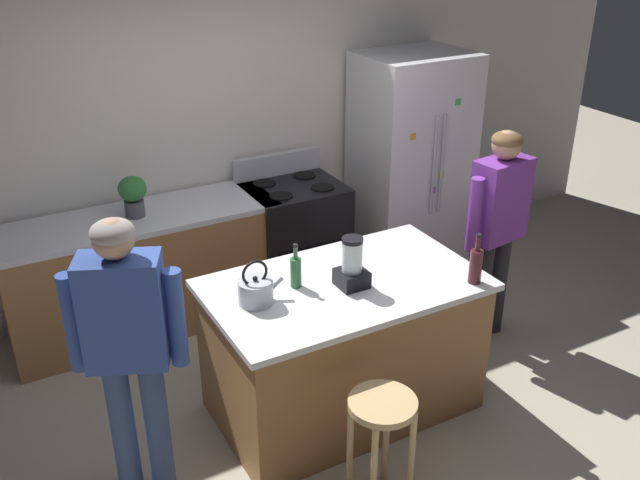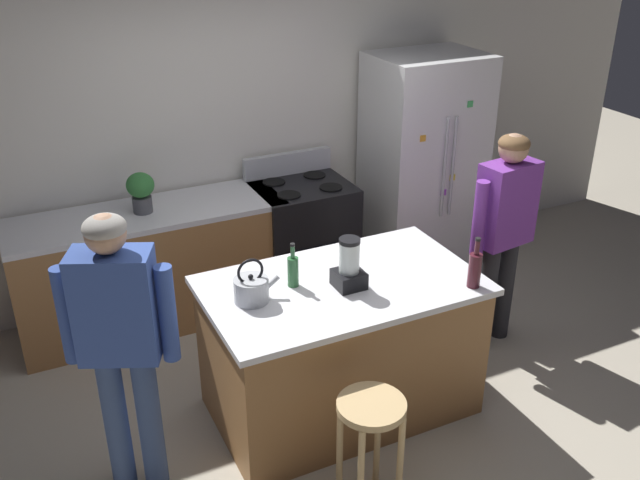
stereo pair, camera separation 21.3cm
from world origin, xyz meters
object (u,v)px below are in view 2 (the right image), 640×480
Objects in this scene: person_by_island_left at (120,333)px; bottle_olive_oil at (293,270)px; bar_stool at (371,426)px; bottle_wine at (475,269)px; refrigerator at (423,164)px; blender_appliance at (349,267)px; kitchen_island at (341,347)px; stove_range at (303,236)px; person_by_sink_right at (504,222)px; tea_kettle at (252,289)px; potted_plant at (141,190)px.

person_by_island_left reaches higher than bottle_olive_oil.
bar_stool is 2.14× the size of bottle_wine.
refrigerator reaches higher than blender_appliance.
refrigerator reaches higher than person_by_island_left.
kitchen_island is 0.63m from bottle_olive_oil.
bottle_wine reaches higher than bottle_olive_oil.
refrigerator is at bearing 45.38° from blender_appliance.
stove_range reaches higher than bar_stool.
person_by_sink_right is (0.94, -1.32, 0.49)m from stove_range.
refrigerator is 5.96× the size of blender_appliance.
kitchen_island is at bearing 151.07° from bottle_wine.
bar_stool is at bearing -32.51° from person_by_island_left.
bar_stool is (1.08, -0.69, -0.48)m from person_by_island_left.
blender_appliance is (0.02, -0.06, 0.59)m from kitchen_island.
tea_kettle is (0.76, 0.13, -0.00)m from person_by_island_left.
bottle_olive_oil reaches higher than stove_range.
kitchen_island is 2.42× the size of bar_stool.
kitchen_island is 1.47m from person_by_sink_right.
bottle_olive_oil is (0.55, -1.45, -0.07)m from potted_plant.
bar_stool is at bearing -106.56° from kitchen_island.
bar_stool is (-0.23, -0.78, 0.06)m from kitchen_island.
kitchen_island is 0.96m from bottle_wine.
bar_stool is 2.47m from potted_plant.
person_by_island_left is 2.01m from bottle_wine.
stove_range is 2.44m from person_by_island_left.
bottle_wine is at bearing -8.03° from person_by_island_left.
bottle_wine is (0.24, -1.90, 0.56)m from stove_range.
bar_stool is at bearing -106.09° from stove_range.
kitchen_island is 0.59m from blender_appliance.
potted_plant is at bearing 117.49° from blender_appliance.
kitchen_island is at bearing -171.42° from person_by_sink_right.
bottle_wine is 1.30m from tea_kettle.
bottle_wine is at bearing -52.13° from potted_plant.
kitchen_island is at bearing -105.85° from stove_range.
bottle_olive_oil is at bearing 152.15° from blender_appliance.
refrigerator is 2.19m from blender_appliance.
tea_kettle is at bearing -123.62° from stove_range.
refrigerator is at bearing 29.06° from person_by_island_left.
refrigerator reaches higher than kitchen_island.
person_by_sink_right reaches higher than bottle_wine.
stove_range is 2.40m from bar_stool.
bottle_wine reaches higher than stove_range.
bottle_wine is at bearing -82.74° from stove_range.
person_by_island_left is at bearing 147.49° from bar_stool.
person_by_island_left is 6.00× the size of bottle_olive_oil.
bottle_olive_oil is (-0.04, 0.88, 0.50)m from bar_stool.
potted_plant is 0.95× the size of bottle_wine.
bar_stool is 0.93m from blender_appliance.
bottle_olive_oil is at bearing 153.70° from bottle_wine.
bottle_wine is (-0.88, -1.87, 0.11)m from refrigerator.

